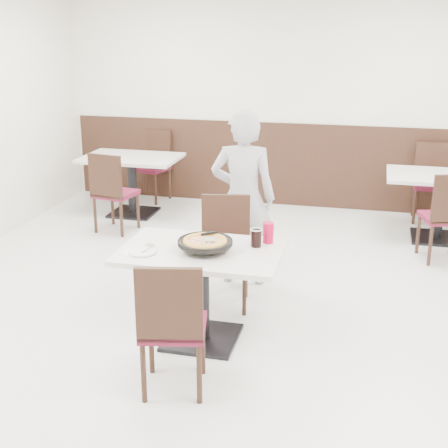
% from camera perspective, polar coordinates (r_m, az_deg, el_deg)
% --- Properties ---
extents(floor, '(7.00, 7.00, 0.00)m').
position_cam_1_polar(floor, '(5.28, 0.16, -8.57)').
color(floor, beige).
rests_on(floor, ground).
extents(wall_back, '(6.00, 0.04, 2.80)m').
position_cam_1_polar(wall_back, '(8.22, 6.03, 11.24)').
color(wall_back, beige).
rests_on(wall_back, floor).
extents(wainscot_back, '(5.90, 0.03, 1.10)m').
position_cam_1_polar(wainscot_back, '(8.35, 5.82, 5.42)').
color(wainscot_back, black).
rests_on(wainscot_back, floor).
extents(main_table, '(1.27, 0.90, 0.75)m').
position_cam_1_polar(main_table, '(4.79, -2.06, -6.54)').
color(main_table, silver).
rests_on(main_table, floor).
extents(chair_near, '(0.50, 0.50, 0.95)m').
position_cam_1_polar(chair_near, '(4.16, -4.66, -9.10)').
color(chair_near, black).
rests_on(chair_near, floor).
extents(chair_far, '(0.49, 0.49, 0.95)m').
position_cam_1_polar(chair_far, '(5.32, 0.03, -2.79)').
color(chair_far, black).
rests_on(chair_far, floor).
extents(trivet, '(0.13, 0.13, 0.04)m').
position_cam_1_polar(trivet, '(4.58, -1.57, -2.41)').
color(trivet, black).
rests_on(trivet, main_table).
extents(pizza_pan, '(0.34, 0.34, 0.01)m').
position_cam_1_polar(pizza_pan, '(4.60, -1.73, -2.02)').
color(pizza_pan, black).
rests_on(pizza_pan, trivet).
extents(pizza, '(0.34, 0.34, 0.02)m').
position_cam_1_polar(pizza, '(4.59, -1.75, -1.79)').
color(pizza, gold).
rests_on(pizza, pizza_pan).
extents(pizza_server, '(0.10, 0.12, 0.00)m').
position_cam_1_polar(pizza_server, '(4.59, -1.33, -1.38)').
color(pizza_server, silver).
rests_on(pizza_server, pizza).
extents(napkin, '(0.17, 0.17, 0.00)m').
position_cam_1_polar(napkin, '(4.63, -8.29, -2.57)').
color(napkin, white).
rests_on(napkin, main_table).
extents(side_plate, '(0.21, 0.21, 0.01)m').
position_cam_1_polar(side_plate, '(4.61, -7.46, -2.56)').
color(side_plate, silver).
rests_on(side_plate, napkin).
extents(fork, '(0.04, 0.17, 0.00)m').
position_cam_1_polar(fork, '(4.64, -6.98, -2.27)').
color(fork, silver).
rests_on(fork, side_plate).
extents(cola_glass, '(0.09, 0.09, 0.13)m').
position_cam_1_polar(cola_glass, '(4.69, 2.95, -1.32)').
color(cola_glass, black).
rests_on(cola_glass, main_table).
extents(red_cup, '(0.09, 0.09, 0.16)m').
position_cam_1_polar(red_cup, '(4.77, 4.07, -0.79)').
color(red_cup, '#AA062D').
rests_on(red_cup, main_table).
extents(diner_person, '(0.63, 0.44, 1.64)m').
position_cam_1_polar(diner_person, '(5.73, 1.76, 2.35)').
color(diner_person, '#B7B6BB').
rests_on(diner_person, floor).
extents(bg_table_left, '(1.30, 0.96, 0.75)m').
position_cam_1_polar(bg_table_left, '(8.02, -8.38, 3.51)').
color(bg_table_left, silver).
rests_on(bg_table_left, floor).
extents(bg_chair_left_near, '(0.49, 0.49, 0.95)m').
position_cam_1_polar(bg_chair_left_near, '(7.37, -9.88, 2.93)').
color(bg_chair_left_near, black).
rests_on(bg_chair_left_near, floor).
extents(bg_chair_left_far, '(0.51, 0.51, 0.95)m').
position_cam_1_polar(bg_chair_left_far, '(8.60, -6.69, 5.25)').
color(bg_chair_left_far, black).
rests_on(bg_chair_left_far, floor).
extents(bg_table_right, '(1.23, 0.85, 0.75)m').
position_cam_1_polar(bg_table_right, '(7.40, 19.08, 1.45)').
color(bg_table_right, silver).
rests_on(bg_table_right, floor).
extents(bg_chair_right_near, '(0.52, 0.52, 0.95)m').
position_cam_1_polar(bg_chair_right_near, '(6.75, 19.47, 0.74)').
color(bg_chair_right_near, black).
rests_on(bg_chair_right_near, floor).
extents(bg_chair_right_far, '(0.42, 0.42, 0.95)m').
position_cam_1_polar(bg_chair_right_far, '(8.03, 18.43, 3.52)').
color(bg_chair_right_far, black).
rests_on(bg_chair_right_far, floor).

